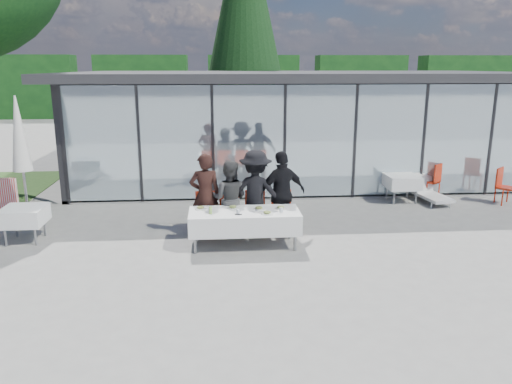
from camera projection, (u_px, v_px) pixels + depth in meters
ground at (260, 253)px, 9.95m from camera, size 90.00×90.00×0.00m
pavilion at (296, 110)px, 17.47m from camera, size 14.80×8.80×3.44m
treeline at (198, 86)px, 36.31m from camera, size 62.50×2.00×4.40m
dining_table at (244, 221)px, 10.23m from camera, size 2.26×0.96×0.75m
diner_a at (205, 195)px, 10.75m from camera, size 0.71×0.71×1.84m
diner_chair_a at (206, 212)px, 10.89m from camera, size 0.44×0.44×0.97m
diner_b at (229, 198)px, 10.82m from camera, size 0.99×0.99×1.68m
diner_chair_b at (230, 211)px, 10.93m from camera, size 0.44×0.44×0.97m
diner_c at (256, 193)px, 10.83m from camera, size 1.42×1.42×1.89m
diner_chair_c at (255, 211)px, 10.98m from camera, size 0.44×0.44×0.97m
diner_d at (282, 193)px, 10.88m from camera, size 1.39×1.39×1.86m
diner_chair_d at (282, 210)px, 11.03m from camera, size 0.44×0.44×0.97m
plate_a at (201, 208)px, 10.32m from camera, size 0.25×0.25×0.07m
plate_b at (233, 207)px, 10.37m from camera, size 0.25×0.25×0.07m
plate_c at (259, 208)px, 10.30m from camera, size 0.25×0.25×0.07m
plate_d at (281, 208)px, 10.33m from camera, size 0.25×0.25×0.07m
plate_extra at (267, 213)px, 9.97m from camera, size 0.25×0.25×0.07m
juice_bottle at (210, 210)px, 9.99m from camera, size 0.06×0.06×0.15m
drinking_glasses at (260, 211)px, 10.03m from camera, size 0.95×0.12×0.10m
folded_eyeglasses at (238, 214)px, 9.94m from camera, size 0.14×0.03×0.01m
spare_table_left at (24, 216)px, 10.52m from camera, size 0.86×0.86×0.74m
spare_table_right at (402, 182)px, 13.64m from camera, size 0.86×0.86×0.74m
spare_chair_a at (503, 184)px, 13.44m from camera, size 0.62×0.62×0.97m
spare_chair_b at (434, 179)px, 14.09m from camera, size 0.62×0.62×0.97m
market_umbrella at (20, 142)px, 11.23m from camera, size 0.50×0.50×3.00m
lounger at (429, 192)px, 13.73m from camera, size 0.79×1.41×0.72m
conifer_tree at (245, 9)px, 21.09m from camera, size 4.00×4.00×10.50m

